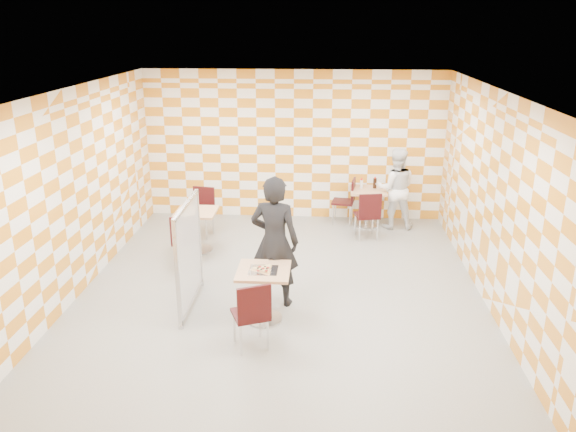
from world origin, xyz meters
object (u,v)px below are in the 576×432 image
at_px(man_dark, 275,242).
at_px(soda_bottle, 375,183).
at_px(chair_second_front, 368,212).
at_px(man_white, 395,188).
at_px(sport_bottle, 361,184).
at_px(partition, 189,255).
at_px(empty_table, 197,224).
at_px(main_table, 264,286).
at_px(second_table, 368,201).
at_px(chair_empty_near, 184,237).
at_px(chair_second_side, 348,198).
at_px(chair_empty_far, 202,208).
at_px(chair_main_front, 252,311).

bearing_deg(man_dark, soda_bottle, -104.88).
bearing_deg(chair_second_front, man_white, 52.20).
relative_size(man_dark, soda_bottle, 8.26).
bearing_deg(man_white, sport_bottle, -13.57).
distance_m(partition, soda_bottle, 4.63).
relative_size(empty_table, chair_second_front, 0.81).
relative_size(main_table, sport_bottle, 3.75).
bearing_deg(man_white, partition, 46.63).
bearing_deg(main_table, man_white, 60.34).
height_order(main_table, chair_second_front, chair_second_front).
xyz_separation_m(main_table, second_table, (1.65, 3.88, 0.00)).
height_order(empty_table, chair_empty_near, chair_empty_near).
distance_m(chair_second_side, chair_empty_far, 2.89).
bearing_deg(chair_empty_near, chair_empty_far, 90.40).
height_order(man_white, soda_bottle, man_white).
xyz_separation_m(chair_main_front, chair_empty_near, (-1.43, 2.40, 0.00)).
bearing_deg(chair_second_side, chair_empty_near, -139.80).
xyz_separation_m(empty_table, soda_bottle, (3.22, 1.63, 0.34)).
relative_size(chair_empty_far, man_white, 0.58).
bearing_deg(second_table, chair_empty_far, -167.03).
xyz_separation_m(partition, soda_bottle, (2.87, 3.64, 0.06)).
relative_size(second_table, empty_table, 1.00).
relative_size(chair_main_front, partition, 0.60).
distance_m(second_table, chair_empty_near, 3.86).
bearing_deg(sport_bottle, second_table, -34.60).
bearing_deg(man_white, man_dark, 57.73).
bearing_deg(chair_second_front, soda_bottle, 78.80).
xyz_separation_m(main_table, empty_table, (-1.43, 2.36, 0.00)).
bearing_deg(chair_second_side, chair_empty_far, -163.50).
bearing_deg(empty_table, partition, -80.11).
relative_size(empty_table, soda_bottle, 3.26).
xyz_separation_m(main_table, chair_main_front, (-0.06, -0.76, 0.04)).
xyz_separation_m(chair_empty_near, chair_empty_far, (-0.01, 1.51, 0.00)).
height_order(chair_second_front, man_white, man_white).
xyz_separation_m(main_table, sport_bottle, (1.52, 3.97, 0.33)).
height_order(main_table, soda_bottle, soda_bottle).
distance_m(chair_second_front, man_dark, 3.01).
height_order(chair_second_side, soda_bottle, soda_bottle).
bearing_deg(chair_second_front, empty_table, -166.41).
xyz_separation_m(second_table, chair_empty_near, (-3.14, -2.24, 0.04)).
bearing_deg(man_white, soda_bottle, -23.34).
xyz_separation_m(chair_empty_far, soda_bottle, (3.29, 0.83, 0.31)).
bearing_deg(main_table, chair_empty_far, 115.46).
height_order(man_dark, soda_bottle, man_dark).
distance_m(chair_main_front, man_dark, 1.35).
xyz_separation_m(chair_empty_near, man_dark, (1.60, -1.13, 0.41)).
relative_size(second_table, man_dark, 0.39).
relative_size(main_table, soda_bottle, 3.26).
xyz_separation_m(empty_table, chair_empty_near, (-0.06, -0.71, 0.04)).
distance_m(chair_second_side, man_white, 0.96).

